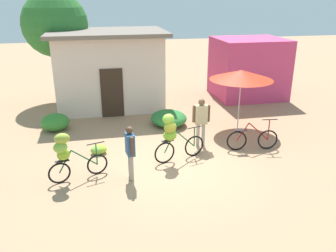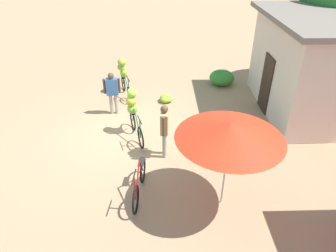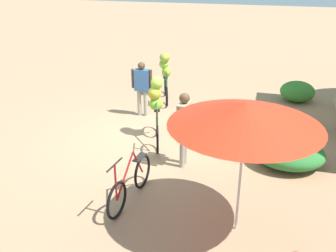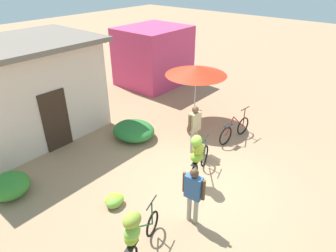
{
  "view_description": "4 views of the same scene",
  "coord_description": "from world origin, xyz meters",
  "px_view_note": "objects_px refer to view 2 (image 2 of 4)",
  "views": [
    {
      "loc": [
        -2.06,
        -9.1,
        4.77
      ],
      "look_at": [
        0.08,
        1.21,
        0.77
      ],
      "focal_mm": 37.31,
      "sensor_mm": 36.0,
      "label": 1
    },
    {
      "loc": [
        8.18,
        1.07,
        5.42
      ],
      "look_at": [
        1.1,
        1.25,
        0.95
      ],
      "focal_mm": 32.47,
      "sensor_mm": 36.0,
      "label": 2
    },
    {
      "loc": [
        8.33,
        2.72,
        4.13
      ],
      "look_at": [
        1.03,
        0.78,
        0.82
      ],
      "focal_mm": 41.37,
      "sensor_mm": 36.0,
      "label": 3
    },
    {
      "loc": [
        -5.71,
        -3.51,
        5.47
      ],
      "look_at": [
        0.42,
        1.62,
        1.1
      ],
      "focal_mm": 31.84,
      "sensor_mm": 36.0,
      "label": 4
    }
  ],
  "objects_px": {
    "bicycle_leftmost": "(123,73)",
    "person_vendor": "(164,126)",
    "banana_pile_on_ground": "(166,99)",
    "bicycle_center_loaded": "(139,183)",
    "bicycle_near_pile": "(133,110)",
    "building_low": "(316,65)",
    "market_umbrella": "(230,131)",
    "person_bystander": "(112,90)"
  },
  "relations": [
    {
      "from": "bicycle_leftmost",
      "to": "person_vendor",
      "type": "height_order",
      "value": "person_vendor"
    },
    {
      "from": "banana_pile_on_ground",
      "to": "bicycle_center_loaded",
      "type": "bearing_deg",
      "value": -8.57
    },
    {
      "from": "bicycle_leftmost",
      "to": "bicycle_center_loaded",
      "type": "distance_m",
      "value": 5.79
    },
    {
      "from": "bicycle_near_pile",
      "to": "bicycle_center_loaded",
      "type": "distance_m",
      "value": 2.78
    },
    {
      "from": "building_low",
      "to": "bicycle_leftmost",
      "type": "distance_m",
      "value": 6.94
    },
    {
      "from": "banana_pile_on_ground",
      "to": "person_vendor",
      "type": "bearing_deg",
      "value": -1.79
    },
    {
      "from": "building_low",
      "to": "market_umbrella",
      "type": "distance_m",
      "value": 5.98
    },
    {
      "from": "building_low",
      "to": "person_vendor",
      "type": "xyz_separation_m",
      "value": [
        2.67,
        -5.2,
        -0.68
      ]
    },
    {
      "from": "market_umbrella",
      "to": "bicycle_center_loaded",
      "type": "height_order",
      "value": "market_umbrella"
    },
    {
      "from": "market_umbrella",
      "to": "building_low",
      "type": "bearing_deg",
      "value": 139.46
    },
    {
      "from": "person_vendor",
      "to": "market_umbrella",
      "type": "bearing_deg",
      "value": 35.18
    },
    {
      "from": "bicycle_leftmost",
      "to": "bicycle_center_loaded",
      "type": "xyz_separation_m",
      "value": [
        5.7,
        0.9,
        -0.48
      ]
    },
    {
      "from": "building_low",
      "to": "person_bystander",
      "type": "xyz_separation_m",
      "value": [
        0.17,
        -6.95,
        -0.74
      ]
    },
    {
      "from": "bicycle_near_pile",
      "to": "building_low",
      "type": "bearing_deg",
      "value": 103.87
    },
    {
      "from": "market_umbrella",
      "to": "person_vendor",
      "type": "relative_size",
      "value": 1.4
    },
    {
      "from": "building_low",
      "to": "person_vendor",
      "type": "height_order",
      "value": "building_low"
    },
    {
      "from": "building_low",
      "to": "market_umbrella",
      "type": "bearing_deg",
      "value": -40.54
    },
    {
      "from": "person_vendor",
      "to": "person_bystander",
      "type": "xyz_separation_m",
      "value": [
        -2.5,
        -1.75,
        -0.07
      ]
    },
    {
      "from": "building_low",
      "to": "banana_pile_on_ground",
      "type": "relative_size",
      "value": 7.83
    },
    {
      "from": "bicycle_leftmost",
      "to": "bicycle_near_pile",
      "type": "height_order",
      "value": "bicycle_near_pile"
    },
    {
      "from": "bicycle_near_pile",
      "to": "bicycle_center_loaded",
      "type": "relative_size",
      "value": 0.98
    },
    {
      "from": "bicycle_leftmost",
      "to": "person_vendor",
      "type": "distance_m",
      "value": 4.42
    },
    {
      "from": "banana_pile_on_ground",
      "to": "person_bystander",
      "type": "relative_size",
      "value": 0.41
    },
    {
      "from": "bicycle_leftmost",
      "to": "person_bystander",
      "type": "xyz_separation_m",
      "value": [
        1.65,
        -0.22,
        0.09
      ]
    },
    {
      "from": "banana_pile_on_ground",
      "to": "person_vendor",
      "type": "height_order",
      "value": "person_vendor"
    },
    {
      "from": "building_low",
      "to": "bicycle_near_pile",
      "type": "bearing_deg",
      "value": -76.13
    },
    {
      "from": "building_low",
      "to": "banana_pile_on_ground",
      "type": "height_order",
      "value": "building_low"
    },
    {
      "from": "person_vendor",
      "to": "bicycle_near_pile",
      "type": "bearing_deg",
      "value": -140.76
    },
    {
      "from": "market_umbrella",
      "to": "bicycle_near_pile",
      "type": "relative_size",
      "value": 1.38
    },
    {
      "from": "bicycle_center_loaded",
      "to": "bicycle_leftmost",
      "type": "bearing_deg",
      "value": -171.01
    },
    {
      "from": "market_umbrella",
      "to": "bicycle_leftmost",
      "type": "bearing_deg",
      "value": -154.62
    },
    {
      "from": "bicycle_center_loaded",
      "to": "person_bystander",
      "type": "relative_size",
      "value": 1.1
    },
    {
      "from": "building_low",
      "to": "person_vendor",
      "type": "relative_size",
      "value": 3.01
    },
    {
      "from": "bicycle_center_loaded",
      "to": "person_vendor",
      "type": "bearing_deg",
      "value": 157.88
    },
    {
      "from": "bicycle_center_loaded",
      "to": "person_vendor",
      "type": "distance_m",
      "value": 1.8
    },
    {
      "from": "bicycle_near_pile",
      "to": "banana_pile_on_ground",
      "type": "height_order",
      "value": "bicycle_near_pile"
    },
    {
      "from": "market_umbrella",
      "to": "bicycle_center_loaded",
      "type": "relative_size",
      "value": 1.36
    },
    {
      "from": "bicycle_leftmost",
      "to": "bicycle_near_pile",
      "type": "bearing_deg",
      "value": 11.24
    },
    {
      "from": "bicycle_center_loaded",
      "to": "banana_pile_on_ground",
      "type": "bearing_deg",
      "value": 171.43
    },
    {
      "from": "bicycle_leftmost",
      "to": "building_low",
      "type": "bearing_deg",
      "value": 77.63
    },
    {
      "from": "bicycle_center_loaded",
      "to": "person_vendor",
      "type": "xyz_separation_m",
      "value": [
        -1.56,
        0.63,
        0.63
      ]
    },
    {
      "from": "market_umbrella",
      "to": "person_bystander",
      "type": "height_order",
      "value": "market_umbrella"
    }
  ]
}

